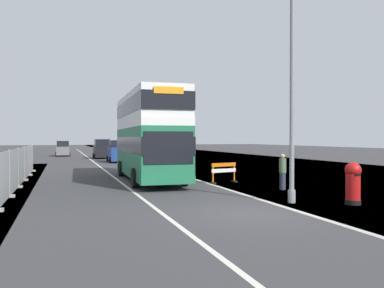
% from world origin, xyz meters
% --- Properties ---
extents(ground, '(140.00, 280.00, 0.10)m').
position_xyz_m(ground, '(0.52, 0.14, -0.05)').
color(ground, '#38383A').
extents(double_decker_bus, '(3.07, 10.95, 5.05)m').
position_xyz_m(double_decker_bus, '(-1.10, 11.16, 2.69)').
color(double_decker_bus, '#1E6B47').
rests_on(double_decker_bus, ground).
extents(lamppost_foreground, '(0.29, 0.70, 8.30)m').
position_xyz_m(lamppost_foreground, '(2.49, 1.45, 3.92)').
color(lamppost_foreground, gray).
rests_on(lamppost_foreground, ground).
extents(red_pillar_postbox, '(0.60, 0.60, 1.59)m').
position_xyz_m(red_pillar_postbox, '(4.46, 0.38, 0.87)').
color(red_pillar_postbox, black).
rests_on(red_pillar_postbox, ground).
extents(roadworks_barrier, '(1.68, 0.84, 1.12)m').
position_xyz_m(roadworks_barrier, '(2.62, 8.53, 0.70)').
color(roadworks_barrier, orange).
rests_on(roadworks_barrier, ground).
extents(construction_site_fence, '(0.44, 17.20, 2.03)m').
position_xyz_m(construction_site_fence, '(-8.04, 11.40, 0.97)').
color(construction_site_fence, '#A8AAAD').
rests_on(construction_site_fence, ground).
extents(car_oncoming_near, '(2.09, 4.15, 2.28)m').
position_xyz_m(car_oncoming_near, '(-0.39, 29.71, 1.07)').
color(car_oncoming_near, navy).
rests_on(car_oncoming_near, ground).
extents(car_receding_mid, '(2.09, 3.89, 2.37)m').
position_xyz_m(car_receding_mid, '(-1.27, 37.92, 1.10)').
color(car_receding_mid, black).
rests_on(car_receding_mid, ground).
extents(car_receding_far, '(1.93, 3.82, 2.12)m').
position_xyz_m(car_receding_far, '(-5.85, 46.13, 0.99)').
color(car_receding_far, slate).
rests_on(car_receding_far, ground).
extents(pedestrian_at_kerb, '(0.34, 0.34, 1.74)m').
position_xyz_m(pedestrian_at_kerb, '(4.21, 4.96, 0.87)').
color(pedestrian_at_kerb, '#2D3342').
rests_on(pedestrian_at_kerb, ground).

